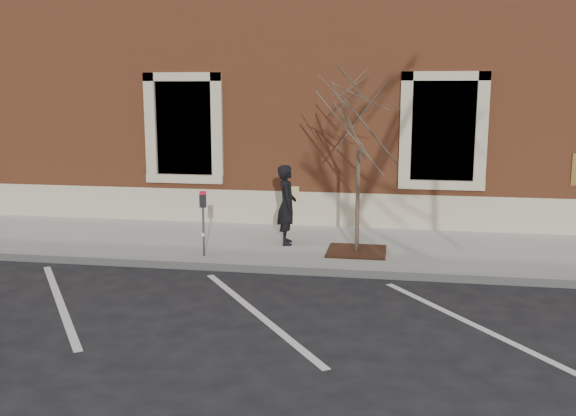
# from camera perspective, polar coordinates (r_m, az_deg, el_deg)

# --- Properties ---
(ground) EXTENTS (120.00, 120.00, 0.00)m
(ground) POSITION_cam_1_polar(r_m,az_deg,el_deg) (11.82, -0.49, -5.77)
(ground) COLOR #28282B
(ground) RESTS_ON ground
(sidewalk_near) EXTENTS (40.00, 3.50, 0.15)m
(sidewalk_near) POSITION_cam_1_polar(r_m,az_deg,el_deg) (13.47, 0.83, -3.40)
(sidewalk_near) COLOR #A8A79E
(sidewalk_near) RESTS_ON ground
(curb_near) EXTENTS (40.00, 0.12, 0.15)m
(curb_near) POSITION_cam_1_polar(r_m,az_deg,el_deg) (11.76, -0.54, -5.49)
(curb_near) COLOR #9E9E99
(curb_near) RESTS_ON ground
(parking_stripes) EXTENTS (28.00, 4.40, 0.01)m
(parking_stripes) POSITION_cam_1_polar(r_m,az_deg,el_deg) (9.77, -2.81, -9.33)
(parking_stripes) COLOR silver
(parking_stripes) RESTS_ON ground
(building_civic) EXTENTS (40.00, 8.62, 8.00)m
(building_civic) POSITION_cam_1_polar(r_m,az_deg,el_deg) (19.03, 3.72, 12.55)
(building_civic) COLOR brown
(building_civic) RESTS_ON ground
(man) EXTENTS (0.51, 0.67, 1.65)m
(man) POSITION_cam_1_polar(r_m,az_deg,el_deg) (13.18, -0.11, 0.29)
(man) COLOR black
(man) RESTS_ON sidewalk_near
(parking_meter) EXTENTS (0.11, 0.09, 1.26)m
(parking_meter) POSITION_cam_1_polar(r_m,az_deg,el_deg) (12.30, -7.56, -0.30)
(parking_meter) COLOR #595B60
(parking_meter) RESTS_ON sidewalk_near
(tree_grate) EXTENTS (1.15, 1.15, 0.03)m
(tree_grate) POSITION_cam_1_polar(r_m,az_deg,el_deg) (12.77, 6.12, -3.84)
(tree_grate) COLOR #402614
(tree_grate) RESTS_ON sidewalk_near
(sapling) EXTENTS (2.19, 2.19, 3.65)m
(sapling) POSITION_cam_1_polar(r_m,az_deg,el_deg) (12.39, 6.35, 7.63)
(sapling) COLOR #4E402F
(sapling) RESTS_ON sidewalk_near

